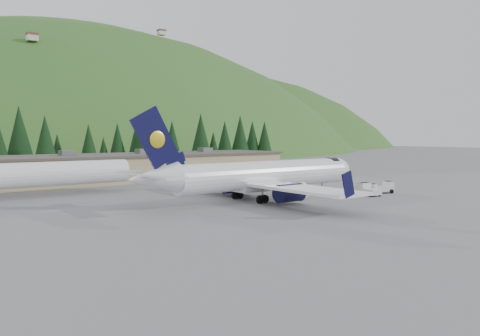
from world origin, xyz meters
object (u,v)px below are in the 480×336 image
at_px(baggage_tug_b, 384,188).
at_px(terminal_building, 120,167).
at_px(baggage_tug_a, 370,190).
at_px(airliner, 261,176).
at_px(ramp_worker, 357,187).
at_px(baggage_tug_c, 368,190).
at_px(second_airliner, 33,174).

xyz_separation_m(baggage_tug_b, terminal_building, (-23.89, 43.58, 1.82)).
relative_size(baggage_tug_a, terminal_building, 0.05).
bearing_deg(baggage_tug_b, terminal_building, 138.58).
relative_size(airliner, baggage_tug_a, 11.22).
height_order(baggage_tug_b, ramp_worker, baggage_tug_b).
distance_m(airliner, baggage_tug_c, 16.93).
distance_m(baggage_tug_a, baggage_tug_b, 3.44).
bearing_deg(second_airliner, airliner, -42.68).
relative_size(second_airliner, baggage_tug_a, 8.41).
bearing_deg(second_airliner, terminal_building, 38.78).
bearing_deg(airliner, terminal_building, 96.28).
height_order(baggage_tug_a, ramp_worker, ramp_worker).
xyz_separation_m(airliner, baggage_tug_b, (19.96, -5.59, -2.45)).
distance_m(airliner, terminal_building, 38.20).
bearing_deg(baggage_tug_a, second_airliner, 127.50).
bearing_deg(baggage_tug_b, baggage_tug_c, -155.94).
relative_size(baggage_tug_b, baggage_tug_c, 1.02).
distance_m(baggage_tug_b, ramp_worker, 4.05).
height_order(baggage_tug_a, baggage_tug_b, baggage_tug_b).
bearing_deg(terminal_building, baggage_tug_b, -61.27).
xyz_separation_m(second_airliner, baggage_tug_b, (43.81, -27.58, -2.52)).
height_order(baggage_tug_a, terminal_building, terminal_building).
bearing_deg(baggage_tug_a, ramp_worker, 66.88).
relative_size(baggage_tug_b, ramp_worker, 2.20).
relative_size(second_airliner, terminal_building, 0.39).
relative_size(baggage_tug_c, ramp_worker, 2.16).
xyz_separation_m(baggage_tug_a, terminal_building, (-20.45, 43.62, 1.92)).
relative_size(airliner, ramp_worker, 21.63).
bearing_deg(baggage_tug_c, airliner, 82.51).
xyz_separation_m(second_airliner, terminal_building, (19.91, 16.00, -0.70)).
distance_m(second_airliner, ramp_worker, 47.80).
bearing_deg(second_airliner, ramp_worker, -31.78).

